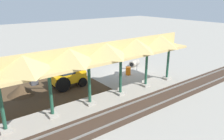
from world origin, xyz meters
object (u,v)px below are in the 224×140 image
Objects in this scene: concrete_pipe at (134,63)px; stop_sign at (137,56)px; traffic_barrel at (128,71)px; backhoe at (67,75)px.

stop_sign is at bearing 57.08° from concrete_pipe.
stop_sign is at bearing -165.94° from traffic_barrel.
backhoe reaches higher than stop_sign.
stop_sign is at bearing 177.75° from backhoe.
backhoe is 7.10m from traffic_barrel.
backhoe is 3.03× the size of concrete_pipe.
backhoe is 9.86m from concrete_pipe.
backhoe is 5.82× the size of traffic_barrel.
concrete_pipe is 3.38m from traffic_barrel.
stop_sign reaches higher than traffic_barrel.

